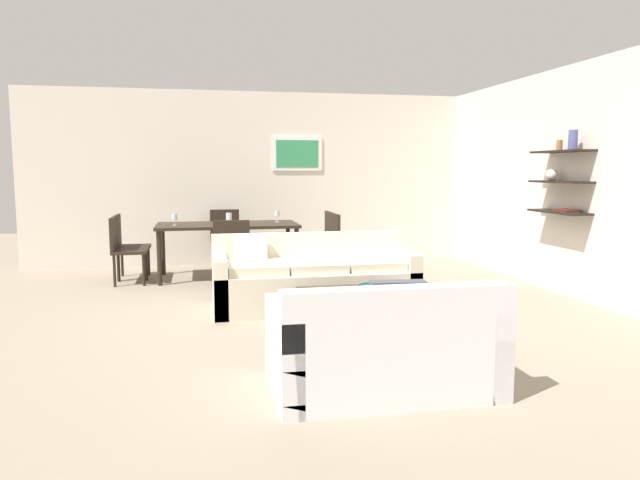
{
  "coord_description": "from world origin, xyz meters",
  "views": [
    {
      "loc": [
        -1.25,
        -5.9,
        1.5
      ],
      "look_at": [
        -0.0,
        0.2,
        0.75
      ],
      "focal_mm": 33.22,
      "sensor_mm": 36.0,
      "label": 1
    }
  ],
  "objects": [
    {
      "name": "ground_plane",
      "position": [
        0.0,
        0.0,
        0.0
      ],
      "size": [
        18.0,
        18.0,
        0.0
      ],
      "primitive_type": "plane",
      "color": "gray"
    },
    {
      "name": "back_wall_unit",
      "position": [
        0.3,
        3.53,
        1.35
      ],
      "size": [
        8.4,
        0.09,
        2.7
      ],
      "color": "silver",
      "rests_on": "ground"
    },
    {
      "name": "loveseat_white",
      "position": [
        -0.05,
        -2.17,
        0.29
      ],
      "size": [
        1.49,
        0.9,
        0.78
      ],
      "color": "white",
      "rests_on": "ground"
    },
    {
      "name": "dining_chair_left_near",
      "position": [
        -2.24,
        2.1,
        0.5
      ],
      "size": [
        0.44,
        0.44,
        0.88
      ],
      "color": "black",
      "rests_on": "ground"
    },
    {
      "name": "wine_glass_foot",
      "position": [
        -0.88,
        1.9,
        0.88
      ],
      "size": [
        0.07,
        0.07,
        0.18
      ],
      "color": "silver",
      "rests_on": "dining_table"
    },
    {
      "name": "dining_chair_foot",
      "position": [
        -0.88,
        1.43,
        0.5
      ],
      "size": [
        0.44,
        0.44,
        0.88
      ],
      "color": "black",
      "rests_on": "ground"
    },
    {
      "name": "coffee_table",
      "position": [
        0.18,
        -0.94,
        0.19
      ],
      "size": [
        1.09,
        1.08,
        0.38
      ],
      "color": "#38281E",
      "rests_on": "ground"
    },
    {
      "name": "dining_table",
      "position": [
        -0.88,
        2.3,
        0.68
      ],
      "size": [
        1.92,
        0.93,
        0.75
      ],
      "color": "black",
      "rests_on": "ground"
    },
    {
      "name": "decorative_bowl",
      "position": [
        0.28,
        -0.93,
        0.43
      ],
      "size": [
        0.36,
        0.36,
        0.09
      ],
      "color": "navy",
      "rests_on": "coffee_table"
    },
    {
      "name": "dining_chair_left_far",
      "position": [
        -2.24,
        2.51,
        0.5
      ],
      "size": [
        0.44,
        0.44,
        0.88
      ],
      "color": "black",
      "rests_on": "ground"
    },
    {
      "name": "wine_glass_right_far",
      "position": [
        -0.17,
        2.42,
        0.87
      ],
      "size": [
        0.07,
        0.07,
        0.16
      ],
      "color": "silver",
      "rests_on": "dining_table"
    },
    {
      "name": "wine_glass_left_near",
      "position": [
        -1.58,
        2.19,
        0.86
      ],
      "size": [
        0.07,
        0.07,
        0.16
      ],
      "color": "silver",
      "rests_on": "dining_table"
    },
    {
      "name": "dining_chair_right_far",
      "position": [
        0.49,
        2.51,
        0.5
      ],
      "size": [
        0.44,
        0.44,
        0.88
      ],
      "color": "black",
      "rests_on": "ground"
    },
    {
      "name": "sofa_beige",
      "position": [
        -0.06,
        0.34,
        0.29
      ],
      "size": [
        2.16,
        0.9,
        0.78
      ],
      "color": "beige",
      "rests_on": "ground"
    },
    {
      "name": "dining_chair_right_near",
      "position": [
        0.49,
        2.1,
        0.5
      ],
      "size": [
        0.44,
        0.44,
        0.88
      ],
      "color": "black",
      "rests_on": "ground"
    },
    {
      "name": "dining_chair_head",
      "position": [
        -0.88,
        3.17,
        0.5
      ],
      "size": [
        0.44,
        0.44,
        0.88
      ],
      "color": "black",
      "rests_on": "ground"
    },
    {
      "name": "right_wall_shelf_unit",
      "position": [
        3.03,
        0.59,
        1.35
      ],
      "size": [
        0.34,
        8.2,
        2.7
      ],
      "color": "silver",
      "rests_on": "ground"
    },
    {
      "name": "apple_on_coffee_table",
      "position": [
        -0.13,
        -0.91,
        0.42
      ],
      "size": [
        0.08,
        0.08,
        0.08
      ],
      "primitive_type": "sphere",
      "color": "red",
      "rests_on": "coffee_table"
    }
  ]
}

